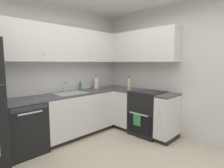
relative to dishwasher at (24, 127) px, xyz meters
name	(u,v)px	position (x,y,z in m)	size (l,w,h in m)	color
wall_back	(49,72)	(0.63, 0.33, 0.89)	(3.66, 0.05, 2.64)	silver
wall_right	(178,72)	(2.44, -1.47, 0.89)	(0.05, 3.64, 2.64)	silver
dishwasher	(24,127)	(0.00, 0.00, 0.00)	(0.60, 0.63, 0.86)	black
lower_cabinets_back	(78,114)	(1.06, 0.00, 0.00)	(1.51, 0.62, 0.86)	silver
countertop_back	(77,93)	(1.06, 0.00, 0.45)	(2.72, 0.60, 0.04)	#4C4C51
lower_cabinets_right	(143,112)	(2.12, -0.88, 0.00)	(0.62, 1.29, 0.86)	silver
countertop_right	(143,92)	(2.12, -0.88, 0.45)	(0.60, 1.29, 0.03)	#4C4C51
oven_range	(148,112)	(2.13, -1.01, 0.02)	(0.68, 0.62, 1.05)	black
upper_cabinets_back	(65,45)	(0.90, 0.14, 1.42)	(2.40, 0.34, 0.66)	silver
upper_cabinets_right	(138,47)	(2.26, -0.62, 1.42)	(0.32, 1.84, 0.66)	silver
sink	(71,95)	(0.89, -0.03, 0.43)	(0.60, 0.40, 0.10)	#B7B7BC
faucet	(65,86)	(0.89, 0.18, 0.59)	(0.07, 0.16, 0.21)	silver
soap_bottle	(80,86)	(1.27, 0.18, 0.55)	(0.06, 0.06, 0.19)	#338C4C
paper_towel_roll	(96,83)	(1.70, 0.16, 0.59)	(0.11, 0.11, 0.30)	white
oil_bottle	(129,83)	(2.12, -0.49, 0.61)	(0.08, 0.08, 0.29)	beige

